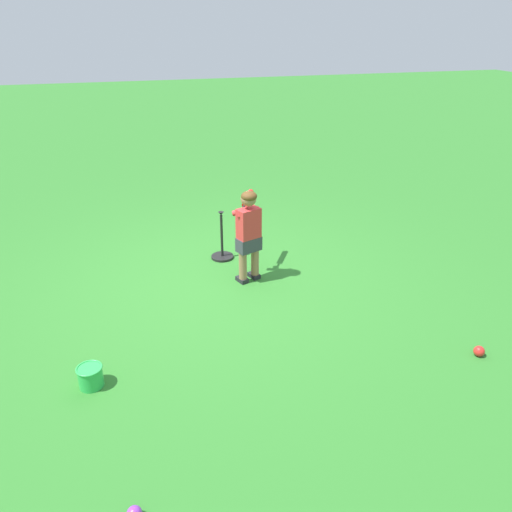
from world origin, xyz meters
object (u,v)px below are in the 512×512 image
object	(u,v)px
batting_tee	(222,250)
toy_bucket	(90,376)
child_batter	(248,227)
play_ball_center_lawn	(479,351)

from	to	relation	value
batting_tee	toy_bucket	size ratio (longest dim) A/B	2.87
child_batter	play_ball_center_lawn	distance (m)	2.62
child_batter	batting_tee	world-z (taller)	child_batter
child_batter	play_ball_center_lawn	world-z (taller)	child_batter
play_ball_center_lawn	batting_tee	xyz separation A→B (m)	(1.80, -2.60, 0.06)
play_ball_center_lawn	batting_tee	bearing A→B (deg)	-55.27
child_batter	toy_bucket	xyz separation A→B (m)	(1.73, 1.45, -0.55)
play_ball_center_lawn	toy_bucket	distance (m)	3.40
toy_bucket	play_ball_center_lawn	bearing A→B (deg)	171.21
batting_tee	child_batter	bearing A→B (deg)	105.60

